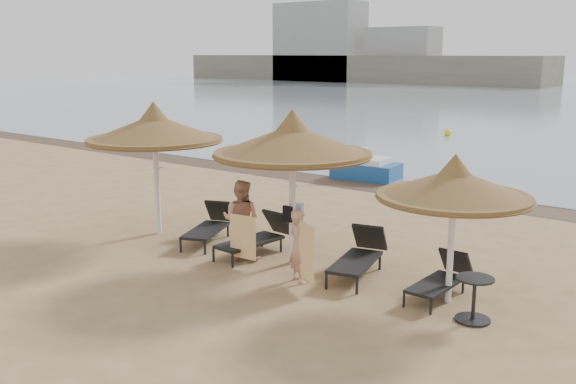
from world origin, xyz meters
name	(u,v)px	position (x,y,z in m)	size (l,w,h in m)	color
ground	(223,275)	(0.00, 0.00, 0.00)	(160.00, 160.00, 0.00)	#A48457
wet_sand_strip	(428,194)	(0.00, 9.40, 0.00)	(200.00, 1.60, 0.01)	#4B3726
far_shore	(477,64)	(-25.10, 77.82, 2.91)	(150.00, 54.80, 12.00)	slate
palapa_left	(154,129)	(-3.36, 1.29, 2.58)	(3.27, 3.27, 3.24)	white
palapa_center	(292,142)	(0.64, 1.45, 2.59)	(3.28, 3.28, 3.26)	white
palapa_right	(454,185)	(4.15, 1.41, 2.13)	(2.70, 2.70, 2.68)	white
lounger_far_left	(210,225)	(-1.91, 1.61, 0.39)	(1.31, 2.02, 0.86)	black
lounger_near_left	(258,236)	(-0.36, 1.53, 0.40)	(0.81, 2.01, 0.88)	black
lounger_near_right	(360,255)	(2.13, 1.72, 0.40)	(1.10, 2.10, 0.90)	black
lounger_far_right	(442,278)	(3.93, 1.62, 0.34)	(0.63, 1.74, 0.77)	black
side_table	(474,301)	(4.83, 0.87, 0.36)	(0.63, 0.63, 0.76)	black
person_left	(241,214)	(-0.39, 1.01, 1.01)	(0.93, 0.60, 2.02)	tan
person_right	(299,240)	(1.41, 0.62, 0.84)	(0.77, 0.50, 1.68)	tan
towel_left	(243,237)	(-0.04, 0.66, 0.64)	(0.66, 0.07, 0.92)	orange
towel_right	(306,251)	(1.76, 0.37, 0.75)	(0.68, 0.41, 1.08)	orange
bag_patterned	(297,210)	(0.64, 1.63, 1.11)	(0.27, 0.09, 0.34)	white
bag_dark	(288,214)	(0.64, 1.29, 1.11)	(0.24, 0.12, 0.33)	black
pedal_boat	(366,168)	(-2.91, 10.50, 0.39)	(2.38, 1.56, 1.05)	#194C8D
buoy_left	(448,133)	(-5.48, 23.47, 0.19)	(0.38, 0.38, 0.38)	yellow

